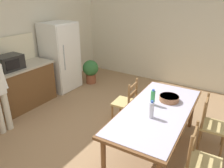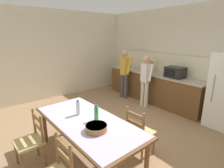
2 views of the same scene
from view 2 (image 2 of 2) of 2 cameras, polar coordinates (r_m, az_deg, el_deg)
The scene contains 15 objects.
ground_plane at distance 3.96m, azimuth 1.59°, elevation -16.26°, with size 8.32×8.32×0.00m, color #9E7A56.
wall_back at distance 5.50m, azimuth 23.78°, elevation 7.64°, with size 6.52×0.12×2.90m, color beige.
wall_left at distance 6.26m, azimuth -17.96°, elevation 9.03°, with size 0.12×5.20×2.90m, color beige.
kitchen_counter at distance 5.84m, azimuth 12.87°, elevation -0.86°, with size 3.45×0.66×0.94m.
counter_splashback at distance 5.91m, azimuth 15.26°, elevation 6.82°, with size 3.41×0.03×0.60m, color beige.
microwave at distance 5.22m, azimuth 19.91°, elevation 3.64°, with size 0.50×0.39×0.30m.
paper_bag at distance 5.76m, azimuth 11.89°, elevation 5.60°, with size 0.24×0.16×0.36m, color tan.
dining_table at distance 3.00m, azimuth -8.19°, elevation -12.73°, with size 2.18×1.04×0.75m.
bottle_near_centre at distance 3.13m, azimuth -10.99°, elevation -7.68°, with size 0.07×0.07×0.27m.
bottle_off_centre at distance 2.89m, azimuth -5.15°, elevation -9.45°, with size 0.07×0.07×0.27m.
serving_bowl at distance 2.63m, azimuth -5.14°, elevation -13.95°, with size 0.32×0.32×0.09m.
chair_side_far_right at distance 3.24m, azimuth 8.91°, elevation -15.27°, with size 0.45×0.43×0.91m.
chair_side_near_left at distance 3.26m, azimuth -24.92°, elevation -16.47°, with size 0.44×0.42×0.91m.
person_at_sink at distance 5.87m, azimuth 4.09°, elevation 4.12°, with size 0.41×0.28×1.64m.
person_at_counter at distance 5.23m, azimuth 10.81°, elevation 1.78°, with size 0.39×0.27×1.54m.
Camera 2 is at (2.58, -2.16, 2.10)m, focal length 28.00 mm.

